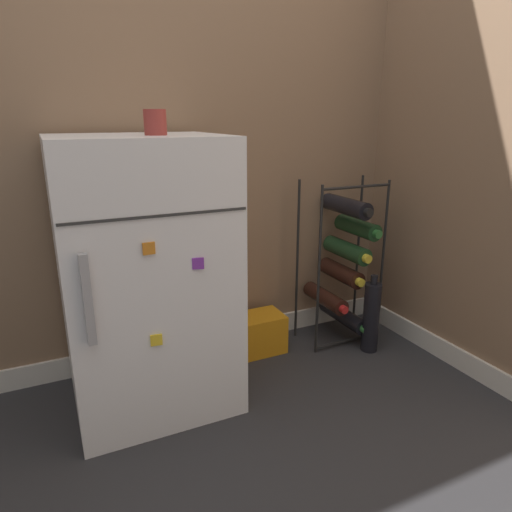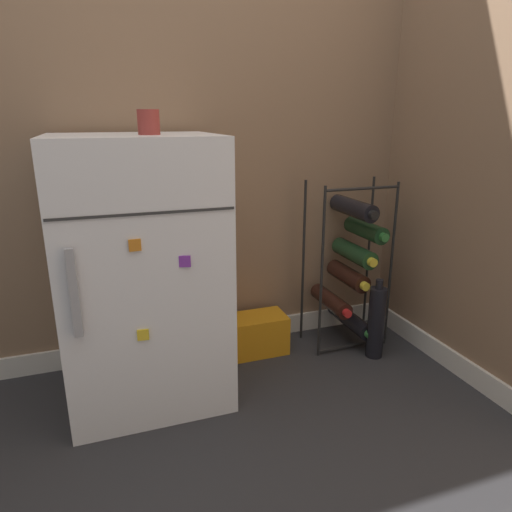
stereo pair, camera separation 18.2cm
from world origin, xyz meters
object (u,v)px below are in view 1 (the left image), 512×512
Objects in this scene: soda_box at (251,335)px; fridge_top_cup at (155,122)px; wine_rack at (344,262)px; mini_fridge at (146,276)px; loose_bottle_floor at (371,317)px.

soda_box is 3.76× the size of fridge_top_cup.
fridge_top_cup reaches higher than wine_rack.
soda_box is at bearing 17.19° from mini_fridge.
fridge_top_cup reaches higher than mini_fridge.
fridge_top_cup is 0.22× the size of loose_bottle_floor.
mini_fridge is 0.63m from soda_box.
wine_rack is at bearing 11.42° from fridge_top_cup.
wine_rack is at bearing 6.71° from mini_fridge.
soda_box is 0.54m from loose_bottle_floor.
fridge_top_cup is (-0.42, -0.21, 0.91)m from soda_box.
mini_fridge is 2.68× the size of loose_bottle_floor.
mini_fridge is 1.27× the size of wine_rack.
wine_rack is 1.09m from fridge_top_cup.
wine_rack is (0.92, 0.11, -0.10)m from mini_fridge.
loose_bottle_floor is (0.49, -0.21, 0.08)m from soda_box.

